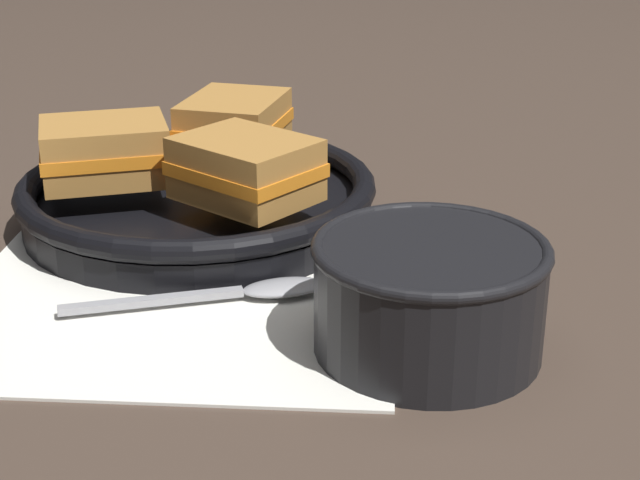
{
  "coord_description": "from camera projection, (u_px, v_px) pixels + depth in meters",
  "views": [
    {
      "loc": [
        0.07,
        -0.59,
        0.29
      ],
      "look_at": [
        0.01,
        0.01,
        0.04
      ],
      "focal_mm": 55.0,
      "sensor_mm": 36.0,
      "label": 1
    }
  ],
  "objects": [
    {
      "name": "napkin",
      "position": [
        174.0,
        302.0,
        0.65
      ],
      "size": [
        0.3,
        0.26,
        0.0
      ],
      "color": "white",
      "rests_on": "ground_plane"
    },
    {
      "name": "sandwich_near_left",
      "position": [
        234.0,
        124.0,
        0.82
      ],
      "size": [
        0.09,
        0.11,
        0.05
      ],
      "rotation": [
        0.0,
        0.0,
        2.99
      ],
      "color": "#B27A38",
      "rests_on": "skillet"
    },
    {
      "name": "soup_bowl",
      "position": [
        429.0,
        290.0,
        0.58
      ],
      "size": [
        0.14,
        0.14,
        0.07
      ],
      "color": "black",
      "rests_on": "ground_plane"
    },
    {
      "name": "ground_plane",
      "position": [
        301.0,
        299.0,
        0.66
      ],
      "size": [
        4.0,
        4.0,
        0.0
      ],
      "primitive_type": "plane",
      "color": "#47382D"
    },
    {
      "name": "spoon",
      "position": [
        249.0,
        291.0,
        0.66
      ],
      "size": [
        0.17,
        0.08,
        0.01
      ],
      "rotation": [
        0.0,
        0.0,
        0.35
      ],
      "color": "#9E9EA3",
      "rests_on": "napkin"
    },
    {
      "name": "sandwich_far_left",
      "position": [
        246.0,
        169.0,
        0.71
      ],
      "size": [
        0.12,
        0.12,
        0.05
      ],
      "rotation": [
        0.0,
        0.0,
        7.25
      ],
      "color": "#B27A38",
      "rests_on": "skillet"
    },
    {
      "name": "sandwich_near_right",
      "position": [
        105.0,
        151.0,
        0.75
      ],
      "size": [
        0.12,
        0.1,
        0.05
      ],
      "rotation": [
        0.0,
        0.0,
        5.07
      ],
      "color": "#B27A38",
      "rests_on": "skillet"
    },
    {
      "name": "skillet",
      "position": [
        198.0,
        200.0,
        0.78
      ],
      "size": [
        0.28,
        0.28,
        0.04
      ],
      "color": "black",
      "rests_on": "ground_plane"
    }
  ]
}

